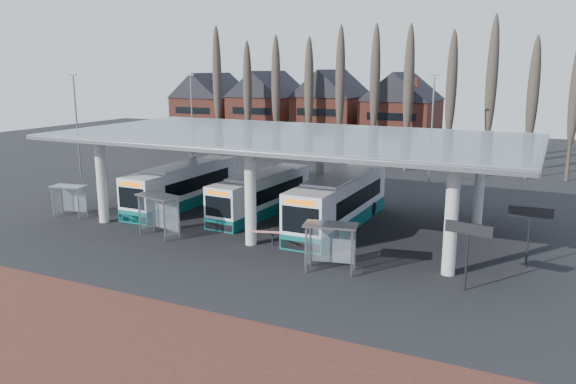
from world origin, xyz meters
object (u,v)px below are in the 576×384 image
at_px(bus_0, 183,186).
at_px(bus_2, 339,202).
at_px(bus_1, 262,194).
at_px(shelter_1, 160,206).
at_px(shelter_0, 70,194).
at_px(shelter_2, 331,236).

relative_size(bus_0, bus_2, 0.93).
distance_m(bus_1, shelter_1, 8.60).
distance_m(bus_1, shelter_0, 14.11).
relative_size(bus_1, shelter_1, 3.50).
relative_size(bus_2, shelter_1, 4.00).
distance_m(bus_2, shelter_0, 19.76).
xyz_separation_m(bus_0, bus_2, (13.28, -0.14, 0.12)).
bearing_deg(shelter_0, shelter_1, -17.49).
distance_m(shelter_0, shelter_2, 21.63).
height_order(bus_2, shelter_2, bus_2).
height_order(bus_1, shelter_1, bus_1).
bearing_deg(shelter_1, shelter_2, 7.26).
bearing_deg(bus_1, shelter_2, -42.29).
bearing_deg(shelter_2, bus_0, 140.05).
xyz_separation_m(bus_2, shelter_2, (2.76, -8.56, 0.24)).
bearing_deg(shelter_2, shelter_0, 162.40).
height_order(bus_2, shelter_1, bus_2).
height_order(bus_0, bus_2, bus_2).
relative_size(shelter_0, shelter_2, 0.88).
bearing_deg(shelter_0, shelter_2, -16.94).
height_order(bus_0, shelter_1, bus_0).
bearing_deg(bus_0, bus_2, -0.73).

